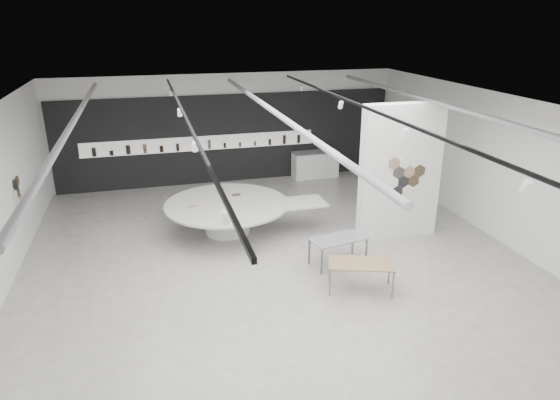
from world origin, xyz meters
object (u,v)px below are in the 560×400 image
object	(u,v)px
sample_table_stone	(338,240)
kitchen_counter	(315,164)
partition_column	(400,172)
sample_table_wood	(361,265)
display_island	(230,213)

from	to	relation	value
sample_table_stone	kitchen_counter	size ratio (longest dim) A/B	0.83
partition_column	sample_table_wood	distance (m)	3.40
display_island	sample_table_wood	distance (m)	4.40
sample_table_stone	sample_table_wood	bearing A→B (deg)	-88.64
partition_column	display_island	bearing A→B (deg)	161.80
display_island	sample_table_wood	world-z (taller)	display_island
partition_column	sample_table_stone	xyz separation A→B (m)	(-2.12, -1.14, -1.18)
partition_column	sample_table_wood	bearing A→B (deg)	-131.12
sample_table_wood	kitchen_counter	world-z (taller)	kitchen_counter
sample_table_stone	kitchen_counter	bearing A→B (deg)	75.64
sample_table_wood	display_island	bearing A→B (deg)	120.02
display_island	sample_table_wood	bearing A→B (deg)	-61.17
partition_column	sample_table_stone	world-z (taller)	partition_column
partition_column	display_island	world-z (taller)	partition_column
display_island	kitchen_counter	xyz separation A→B (m)	(3.88, 4.14, -0.08)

